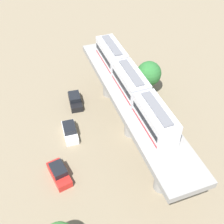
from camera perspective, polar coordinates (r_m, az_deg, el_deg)
The scene contains 7 objects.
ground_plane at distance 41.37m, azimuth 3.75°, elevation -4.23°, with size 120.00×120.00×0.00m, color #84755B.
viaduct at distance 37.71m, azimuth 4.11°, elevation 1.14°, with size 5.20×28.85×6.80m.
train at distance 36.44m, azimuth 3.71°, elevation 5.81°, with size 2.64×20.50×3.24m.
parked_car_white at distance 40.98m, azimuth -8.37°, elevation -3.78°, with size 2.09×4.32×1.76m.
parked_car_red at distance 36.69m, azimuth -10.47°, elevation -11.85°, with size 2.49×4.44×1.76m.
parked_car_black at distance 45.73m, azimuth -7.35°, elevation 2.33°, with size 2.22×4.36×1.76m.
tree_near_viaduct at distance 46.18m, azimuth 7.35°, elevation 7.59°, with size 3.93×3.93×5.76m.
Camera 1 is at (-12.14, -25.31, 30.39)m, focal length 46.01 mm.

